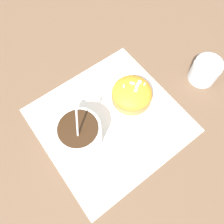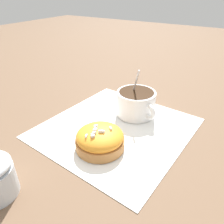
% 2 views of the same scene
% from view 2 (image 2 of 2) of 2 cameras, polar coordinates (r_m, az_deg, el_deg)
% --- Properties ---
extents(ground_plane, '(3.00, 3.00, 0.00)m').
position_cam_2_polar(ground_plane, '(0.49, 1.09, -4.24)').
color(ground_plane, brown).
extents(paper_napkin, '(0.33, 0.32, 0.00)m').
position_cam_2_polar(paper_napkin, '(0.49, 1.09, -4.09)').
color(paper_napkin, white).
rests_on(paper_napkin, ground_plane).
extents(coffee_cup, '(0.09, 0.11, 0.12)m').
position_cam_2_polar(coffee_cup, '(0.52, 6.34, 2.57)').
color(coffee_cup, white).
rests_on(coffee_cup, paper_napkin).
extents(frosted_pastry, '(0.09, 0.09, 0.05)m').
position_cam_2_polar(frosted_pastry, '(0.42, -3.17, -7.01)').
color(frosted_pastry, '#B2753D').
rests_on(frosted_pastry, paper_napkin).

